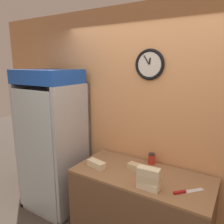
% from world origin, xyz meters
% --- Properties ---
extents(wall_back, '(5.20, 0.09, 2.70)m').
position_xyz_m(wall_back, '(-0.00, 1.30, 1.35)').
color(wall_back, tan).
rests_on(wall_back, ground_plane).
extents(prep_counter, '(1.48, 0.70, 0.87)m').
position_xyz_m(prep_counter, '(0.00, 0.90, 0.44)').
color(prep_counter, brown).
rests_on(prep_counter, ground_plane).
extents(beverage_cooler, '(0.79, 0.67, 1.96)m').
position_xyz_m(beverage_cooler, '(-1.34, 0.96, 1.07)').
color(beverage_cooler, '#B2B7BC').
rests_on(beverage_cooler, ground_plane).
extents(sandwich_stack_bottom, '(0.21, 0.10, 0.07)m').
position_xyz_m(sandwich_stack_bottom, '(0.17, 0.67, 0.91)').
color(sandwich_stack_bottom, beige).
rests_on(sandwich_stack_bottom, prep_counter).
extents(sandwich_stack_middle, '(0.22, 0.11, 0.07)m').
position_xyz_m(sandwich_stack_middle, '(0.17, 0.67, 0.98)').
color(sandwich_stack_middle, beige).
rests_on(sandwich_stack_middle, sandwich_stack_bottom).
extents(sandwich_stack_top, '(0.22, 0.11, 0.07)m').
position_xyz_m(sandwich_stack_top, '(0.17, 0.67, 1.05)').
color(sandwich_stack_top, beige).
rests_on(sandwich_stack_top, sandwich_stack_middle).
extents(sandwich_flat_left, '(0.23, 0.12, 0.06)m').
position_xyz_m(sandwich_flat_left, '(-0.08, 0.96, 0.90)').
color(sandwich_flat_left, tan).
rests_on(sandwich_flat_left, prep_counter).
extents(sandwich_flat_right, '(0.24, 0.14, 0.07)m').
position_xyz_m(sandwich_flat_right, '(-0.51, 0.77, 0.91)').
color(sandwich_flat_right, beige).
rests_on(sandwich_flat_right, prep_counter).
extents(chefs_knife, '(0.24, 0.25, 0.02)m').
position_xyz_m(chefs_knife, '(0.48, 0.79, 0.88)').
color(chefs_knife, silver).
rests_on(chefs_knife, prep_counter).
extents(condiment_jar, '(0.08, 0.08, 0.13)m').
position_xyz_m(condiment_jar, '(0.00, 1.18, 0.94)').
color(condiment_jar, '#B72D23').
rests_on(condiment_jar, prep_counter).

